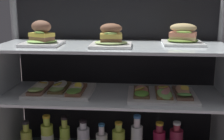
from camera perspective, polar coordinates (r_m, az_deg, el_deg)
name	(u,v)px	position (r m, az deg, el deg)	size (l,w,h in m)	color
case_frame	(114,71)	(1.64, 0.36, -0.22)	(1.21, 0.47, 0.91)	gray
riser_lower_tier	(112,128)	(1.62, 0.00, -11.09)	(1.14, 0.40, 0.36)	silver
shelf_lower_glass	(112,95)	(1.55, 0.00, -4.84)	(1.15, 0.41, 0.01)	silver
riser_upper_tier	(112,71)	(1.52, 0.00, -0.26)	(1.14, 0.40, 0.24)	silver
shelf_upper_glass	(112,46)	(1.49, 0.00, 4.51)	(1.15, 0.41, 0.01)	silver
plated_roll_sandwich_far_left	(42,37)	(1.52, -13.26, 6.24)	(0.19, 0.19, 0.12)	white
plated_roll_sandwich_mid_left	(111,39)	(1.44, -0.23, 5.95)	(0.19, 0.19, 0.11)	white
plated_roll_sandwich_mid_right	(183,37)	(1.55, 13.35, 6.17)	(0.20, 0.20, 0.11)	white
open_sandwich_tray_right_of_center	(59,89)	(1.58, -10.02, -3.64)	(0.34, 0.29, 0.06)	white
open_sandwich_tray_mid_left	(163,93)	(1.52, 9.72, -4.40)	(0.34, 0.28, 0.06)	white
juice_bottle_front_middle	(47,139)	(1.71, -12.21, -12.75)	(0.07, 0.07, 0.24)	#BCD943
juice_bottle_front_left_end	(65,140)	(1.71, -8.95, -13.12)	(0.06, 0.06, 0.23)	#AFDA43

